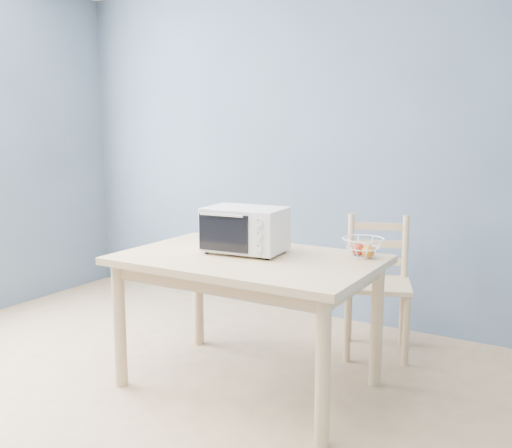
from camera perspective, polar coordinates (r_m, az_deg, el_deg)
The scene contains 5 objects.
room at distance 2.67m, azimuth -19.44°, elevation 5.92°, with size 4.01×4.51×2.61m.
dining_table at distance 3.16m, azimuth -0.79°, elevation -5.05°, with size 1.40×0.90×0.75m.
toaster_oven at distance 3.21m, azimuth -1.39°, elevation -0.49°, with size 0.47×0.36×0.26m.
fruit_basket at distance 3.16m, azimuth 10.71°, elevation -2.31°, with size 0.27×0.27×0.11m.
dining_chair at distance 3.80m, azimuth 12.00°, elevation -6.08°, with size 0.53×0.53×0.89m.
Camera 1 is at (2.05, -1.72, 1.43)m, focal length 40.00 mm.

